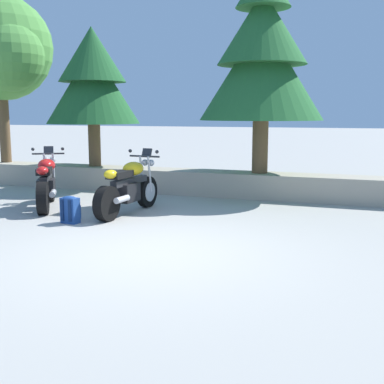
# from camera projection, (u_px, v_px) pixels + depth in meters

# --- Properties ---
(ground_plane) EXTENTS (120.00, 120.00, 0.00)m
(ground_plane) POSITION_uv_depth(u_px,v_px,m) (149.00, 251.00, 6.73)
(ground_plane) COLOR #A3A099
(stone_wall) EXTENTS (36.00, 0.80, 0.55)m
(stone_wall) POSITION_uv_depth(u_px,v_px,m) (238.00, 184.00, 11.14)
(stone_wall) COLOR #A89E89
(stone_wall) RESTS_ON ground
(motorcycle_red_near_left) EXTENTS (1.22, 1.85, 1.18)m
(motorcycle_red_near_left) POSITION_uv_depth(u_px,v_px,m) (47.00, 183.00, 9.79)
(motorcycle_red_near_left) COLOR black
(motorcycle_red_near_left) RESTS_ON ground
(motorcycle_yellow_centre) EXTENTS (0.67, 2.07, 1.18)m
(motorcycle_yellow_centre) POSITION_uv_depth(u_px,v_px,m) (129.00, 188.00, 9.20)
(motorcycle_yellow_centre) COLOR black
(motorcycle_yellow_centre) RESTS_ON ground
(rider_backpack) EXTENTS (0.32, 0.29, 0.47)m
(rider_backpack) POSITION_uv_depth(u_px,v_px,m) (70.00, 209.00, 8.42)
(rider_backpack) COLOR navy
(rider_backpack) RESTS_ON ground
(leafy_tree_far_left) EXTENTS (2.88, 2.75, 4.39)m
(leafy_tree_far_left) POSITION_uv_depth(u_px,v_px,m) (2.00, 50.00, 12.80)
(leafy_tree_far_left) COLOR brown
(leafy_tree_far_left) RESTS_ON stone_wall
(pine_tree_mid_left) EXTENTS (2.29, 2.29, 3.40)m
(pine_tree_mid_left) POSITION_uv_depth(u_px,v_px,m) (92.00, 78.00, 12.04)
(pine_tree_mid_left) COLOR brown
(pine_tree_mid_left) RESTS_ON stone_wall
(pine_tree_mid_right) EXTENTS (2.69, 2.69, 4.48)m
(pine_tree_mid_right) POSITION_uv_depth(u_px,v_px,m) (262.00, 55.00, 10.56)
(pine_tree_mid_right) COLOR brown
(pine_tree_mid_right) RESTS_ON stone_wall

